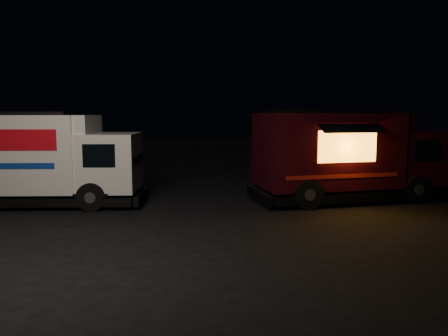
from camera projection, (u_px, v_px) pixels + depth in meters
ground at (181, 228)px, 11.08m from camera, size 80.00×80.00×0.00m
white_truck at (40, 159)px, 13.83m from camera, size 6.55×2.31×2.95m
red_truck at (349, 155)px, 14.62m from camera, size 6.88×3.83×3.03m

